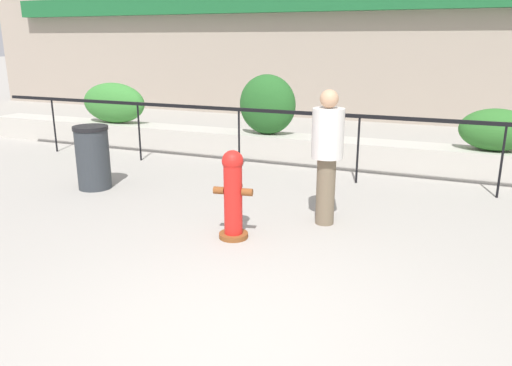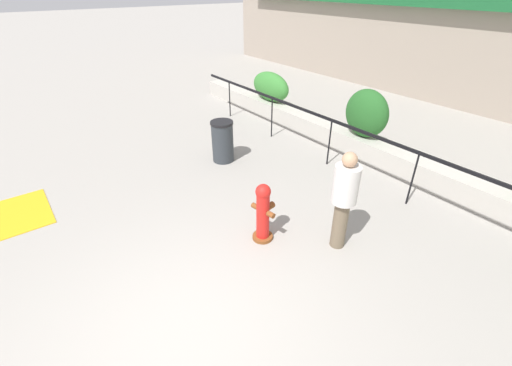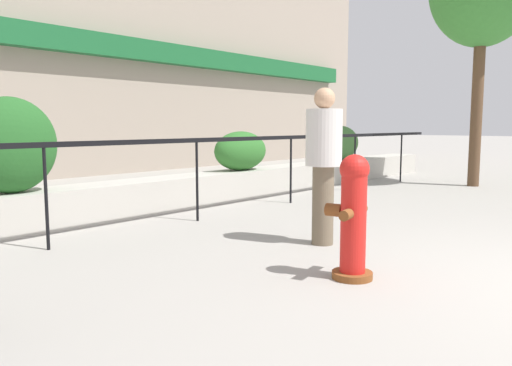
% 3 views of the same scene
% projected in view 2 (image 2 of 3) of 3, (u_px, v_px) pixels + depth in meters
% --- Properties ---
extents(ground_plane, '(120.00, 120.00, 0.00)m').
position_uv_depth(ground_plane, '(185.00, 334.00, 4.34)').
color(ground_plane, '#9E9991').
extents(planter_wall_low, '(18.00, 0.70, 0.50)m').
position_uv_depth(planter_wall_low, '(438.00, 176.00, 7.31)').
color(planter_wall_low, '#B7B2A8').
rests_on(planter_wall_low, ground).
extents(fence_railing_segment, '(15.00, 0.05, 1.15)m').
position_uv_depth(fence_railing_segment, '(418.00, 158.00, 6.35)').
color(fence_railing_segment, black).
rests_on(fence_railing_segment, ground).
extents(hedge_bush_0, '(1.58, 0.64, 0.89)m').
position_uv_depth(hedge_bush_0, '(271.00, 87.00, 10.87)').
color(hedge_bush_0, '#387F33').
rests_on(hedge_bush_0, planter_wall_low).
extents(hedge_bush_1, '(1.14, 0.70, 1.17)m').
position_uv_depth(hedge_bush_1, '(367.00, 113.00, 8.27)').
color(hedge_bush_1, '#235B23').
rests_on(hedge_bush_1, planter_wall_low).
extents(fire_hydrant, '(0.48, 0.46, 1.08)m').
position_uv_depth(fire_hydrant, '(263.00, 212.00, 5.67)').
color(fire_hydrant, brown).
rests_on(fire_hydrant, ground).
extents(pedestrian, '(0.51, 0.51, 1.73)m').
position_uv_depth(pedestrian, '(344.00, 196.00, 5.30)').
color(pedestrian, brown).
rests_on(pedestrian, ground).
extents(tactile_warning_pad, '(1.46, 1.46, 0.01)m').
position_uv_depth(tactile_warning_pad, '(6.00, 218.00, 6.45)').
color(tactile_warning_pad, gold).
rests_on(tactile_warning_pad, ground).
extents(trash_bin, '(0.55, 0.55, 1.01)m').
position_uv_depth(trash_bin, '(223.00, 141.00, 8.26)').
color(trash_bin, '#2D3338').
rests_on(trash_bin, ground).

